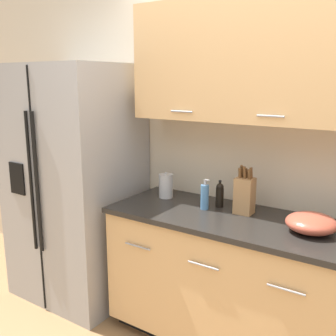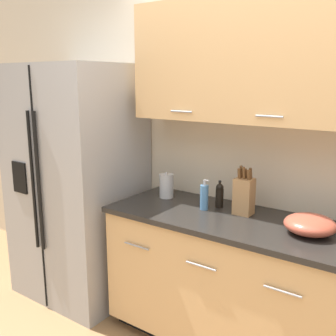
{
  "view_description": "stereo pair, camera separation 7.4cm",
  "coord_description": "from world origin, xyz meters",
  "px_view_note": "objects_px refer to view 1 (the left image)",
  "views": [
    {
      "loc": [
        0.81,
        -1.37,
        1.75
      ],
      "look_at": [
        -0.64,
        0.81,
        1.16
      ],
      "focal_mm": 42.0,
      "sensor_mm": 36.0,
      "label": 1
    },
    {
      "loc": [
        0.87,
        -1.33,
        1.75
      ],
      "look_at": [
        -0.64,
        0.81,
        1.16
      ],
      "focal_mm": 42.0,
      "sensor_mm": 36.0,
      "label": 2
    }
  ],
  "objects_px": {
    "soap_dispenser": "(205,197)",
    "steel_canister": "(166,186)",
    "mixing_bowl": "(311,223)",
    "knife_block": "(245,195)",
    "oil_bottle": "(220,194)",
    "refrigerator": "(75,184)"
  },
  "relations": [
    {
      "from": "soap_dispenser",
      "to": "steel_canister",
      "type": "distance_m",
      "value": 0.37
    },
    {
      "from": "soap_dispenser",
      "to": "mixing_bowl",
      "type": "distance_m",
      "value": 0.7
    },
    {
      "from": "knife_block",
      "to": "oil_bottle",
      "type": "height_order",
      "value": "knife_block"
    },
    {
      "from": "knife_block",
      "to": "steel_canister",
      "type": "height_order",
      "value": "knife_block"
    },
    {
      "from": "oil_bottle",
      "to": "mixing_bowl",
      "type": "relative_size",
      "value": 0.64
    },
    {
      "from": "refrigerator",
      "to": "knife_block",
      "type": "relative_size",
      "value": 5.98
    },
    {
      "from": "refrigerator",
      "to": "mixing_bowl",
      "type": "relative_size",
      "value": 6.53
    },
    {
      "from": "knife_block",
      "to": "soap_dispenser",
      "type": "relative_size",
      "value": 1.52
    },
    {
      "from": "refrigerator",
      "to": "steel_canister",
      "type": "xyz_separation_m",
      "value": [
        0.77,
        0.16,
        0.06
      ]
    },
    {
      "from": "knife_block",
      "to": "steel_canister",
      "type": "distance_m",
      "value": 0.62
    },
    {
      "from": "soap_dispenser",
      "to": "oil_bottle",
      "type": "bearing_deg",
      "value": 58.6
    },
    {
      "from": "soap_dispenser",
      "to": "mixing_bowl",
      "type": "relative_size",
      "value": 0.72
    },
    {
      "from": "knife_block",
      "to": "mixing_bowl",
      "type": "bearing_deg",
      "value": -11.47
    },
    {
      "from": "oil_bottle",
      "to": "steel_canister",
      "type": "height_order",
      "value": "steel_canister"
    },
    {
      "from": "oil_bottle",
      "to": "refrigerator",
      "type": "bearing_deg",
      "value": -171.18
    },
    {
      "from": "steel_canister",
      "to": "soap_dispenser",
      "type": "bearing_deg",
      "value": -12.26
    },
    {
      "from": "oil_bottle",
      "to": "mixing_bowl",
      "type": "xyz_separation_m",
      "value": [
        0.63,
        -0.12,
        -0.03
      ]
    },
    {
      "from": "refrigerator",
      "to": "oil_bottle",
      "type": "distance_m",
      "value": 1.21
    },
    {
      "from": "soap_dispenser",
      "to": "steel_canister",
      "type": "xyz_separation_m",
      "value": [
        -0.36,
        0.08,
        0.0
      ]
    },
    {
      "from": "soap_dispenser",
      "to": "knife_block",
      "type": "bearing_deg",
      "value": 14.53
    },
    {
      "from": "refrigerator",
      "to": "soap_dispenser",
      "type": "height_order",
      "value": "refrigerator"
    },
    {
      "from": "mixing_bowl",
      "to": "soap_dispenser",
      "type": "bearing_deg",
      "value": 177.98
    }
  ]
}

